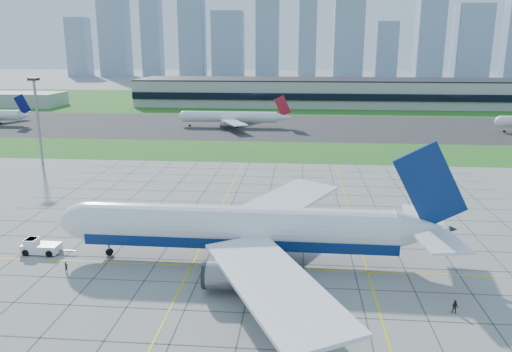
{
  "coord_description": "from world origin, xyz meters",
  "views": [
    {
      "loc": [
        6.83,
        -75.11,
        34.21
      ],
      "look_at": [
        -2.34,
        29.47,
        7.0
      ],
      "focal_mm": 35.0,
      "sensor_mm": 36.0,
      "label": 1
    }
  ],
  "objects": [
    {
      "name": "crew_near",
      "position": [
        -29.08,
        -6.06,
        0.83
      ],
      "size": [
        0.51,
        0.67,
        1.66
      ],
      "primitive_type": "imported",
      "rotation": [
        0.0,
        0.0,
        1.36
      ],
      "color": "black",
      "rests_on": "ground"
    },
    {
      "name": "apron_markings",
      "position": [
        0.43,
        11.09,
        0.02
      ],
      "size": [
        120.0,
        130.0,
        0.03
      ],
      "color": "#474744",
      "rests_on": "ground"
    },
    {
      "name": "city_skyline",
      "position": [
        -8.71,
        520.0,
        59.09
      ],
      "size": [
        523.0,
        32.4,
        160.0
      ],
      "color": "#91A5BE",
      "rests_on": "ground"
    },
    {
      "name": "service_block",
      "position": [
        -160.0,
        210.0,
        4.0
      ],
      "size": [
        50.0,
        25.0,
        8.0
      ],
      "primitive_type": "cube",
      "color": "#B7B7B2",
      "rests_on": "ground"
    },
    {
      "name": "asphalt_taxiway",
      "position": [
        0.0,
        145.0,
        0.03
      ],
      "size": [
        700.0,
        75.0,
        0.04
      ],
      "primitive_type": "cube",
      "color": "#383838",
      "rests_on": "ground"
    },
    {
      "name": "pushback_tug",
      "position": [
        -36.98,
        0.7,
        1.13
      ],
      "size": [
        9.18,
        3.29,
        2.55
      ],
      "rotation": [
        0.0,
        0.0,
        -0.01
      ],
      "color": "white",
      "rests_on": "ground"
    },
    {
      "name": "grass_far",
      "position": [
        0.0,
        255.0,
        0.02
      ],
      "size": [
        700.0,
        145.0,
        0.04
      ],
      "primitive_type": "cube",
      "color": "#246C1E",
      "rests_on": "ground"
    },
    {
      "name": "distant_jet_1",
      "position": [
        -22.89,
        141.45,
        4.49
      ],
      "size": [
        47.19,
        42.66,
        14.08
      ],
      "color": "white",
      "rests_on": "ground"
    },
    {
      "name": "crew_far",
      "position": [
        27.87,
        -13.65,
        0.93
      ],
      "size": [
        1.12,
        1.03,
        1.86
      ],
      "primitive_type": "imported",
      "rotation": [
        0.0,
        0.0,
        -0.45
      ],
      "color": "black",
      "rests_on": "ground"
    },
    {
      "name": "ground",
      "position": [
        0.0,
        0.0,
        0.0
      ],
      "size": [
        1400.0,
        1400.0,
        0.0
      ],
      "primitive_type": "plane",
      "color": "gray",
      "rests_on": "ground"
    },
    {
      "name": "terminal",
      "position": [
        40.0,
        229.87,
        7.89
      ],
      "size": [
        260.0,
        43.0,
        15.8
      ],
      "color": "#B7B7B2",
      "rests_on": "ground"
    },
    {
      "name": "airliner",
      "position": [
        -1.99,
        0.59,
        5.65
      ],
      "size": [
        65.63,
        66.53,
        20.67
      ],
      "rotation": [
        0.0,
        0.0,
        -0.01
      ],
      "color": "white",
      "rests_on": "ground"
    },
    {
      "name": "light_mast",
      "position": [
        -70.0,
        65.0,
        16.18
      ],
      "size": [
        2.5,
        2.5,
        25.6
      ],
      "color": "gray",
      "rests_on": "ground"
    },
    {
      "name": "grass_median",
      "position": [
        0.0,
        90.0,
        0.02
      ],
      "size": [
        700.0,
        35.0,
        0.04
      ],
      "primitive_type": "cube",
      "color": "#246C1E",
      "rests_on": "ground"
    }
  ]
}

